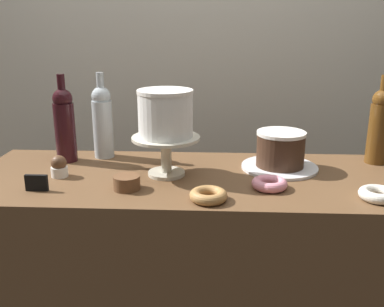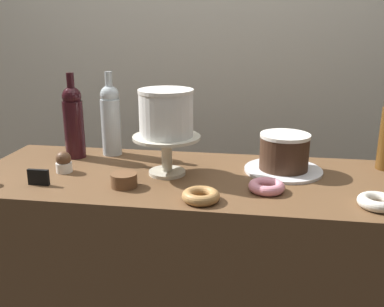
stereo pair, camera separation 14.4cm
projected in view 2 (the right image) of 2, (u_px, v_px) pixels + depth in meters
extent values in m
cube|color=beige|center=(218.00, 49.00, 2.17)|extent=(6.00, 0.05, 2.60)
cube|color=brown|center=(192.00, 293.00, 1.60)|extent=(1.51, 0.57, 0.92)
cylinder|color=beige|center=(167.00, 172.00, 1.48)|extent=(0.13, 0.13, 0.01)
cylinder|color=beige|center=(167.00, 155.00, 1.46)|extent=(0.04, 0.04, 0.11)
cylinder|color=beige|center=(167.00, 137.00, 1.45)|extent=(0.23, 0.23, 0.01)
cylinder|color=white|center=(166.00, 115.00, 1.42)|extent=(0.18, 0.18, 0.14)
cylinder|color=white|center=(166.00, 91.00, 1.40)|extent=(0.18, 0.18, 0.01)
cylinder|color=white|center=(283.00, 170.00, 1.51)|extent=(0.27, 0.27, 0.01)
cylinder|color=#3D2619|center=(284.00, 153.00, 1.49)|extent=(0.17, 0.17, 0.11)
cylinder|color=white|center=(285.00, 136.00, 1.47)|extent=(0.17, 0.17, 0.01)
cylinder|color=#B2BCC1|center=(111.00, 127.00, 1.68)|extent=(0.08, 0.08, 0.22)
sphere|color=#B2BCC1|center=(109.00, 95.00, 1.64)|extent=(0.07, 0.07, 0.07)
cylinder|color=#B2BCC1|center=(109.00, 81.00, 1.63)|extent=(0.03, 0.03, 0.08)
cylinder|color=black|center=(74.00, 129.00, 1.64)|extent=(0.08, 0.08, 0.22)
sphere|color=black|center=(72.00, 96.00, 1.61)|extent=(0.07, 0.07, 0.07)
cylinder|color=black|center=(70.00, 83.00, 1.59)|extent=(0.03, 0.03, 0.08)
cylinder|color=white|center=(64.00, 167.00, 1.50)|extent=(0.06, 0.06, 0.03)
sphere|color=brown|center=(63.00, 159.00, 1.49)|extent=(0.05, 0.05, 0.05)
torus|color=silver|center=(378.00, 202.00, 1.21)|extent=(0.11, 0.11, 0.03)
torus|color=pink|center=(266.00, 186.00, 1.32)|extent=(0.11, 0.11, 0.03)
torus|color=#B27F47|center=(201.00, 196.00, 1.25)|extent=(0.11, 0.11, 0.03)
cylinder|color=brown|center=(124.00, 185.00, 1.37)|extent=(0.08, 0.08, 0.01)
cylinder|color=brown|center=(124.00, 182.00, 1.36)|extent=(0.08, 0.08, 0.01)
cylinder|color=brown|center=(124.00, 178.00, 1.36)|extent=(0.08, 0.08, 0.01)
cylinder|color=brown|center=(124.00, 175.00, 1.36)|extent=(0.08, 0.08, 0.01)
cube|color=black|center=(38.00, 177.00, 1.37)|extent=(0.07, 0.01, 0.05)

